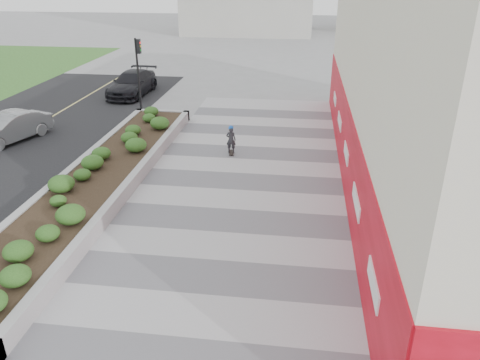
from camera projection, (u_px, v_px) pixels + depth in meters
The scene contains 9 objects.
ground at pixel (200, 321), 11.39m from camera, with size 160.00×160.00×0.00m, color gray.
walkway at pixel (221, 253), 14.09m from camera, with size 8.00×36.00×0.01m, color #A8A8AD.
building at pixel (436, 84), 17.00m from camera, with size 6.04×24.08×8.00m.
planter at pixel (99, 177), 18.18m from camera, with size 3.00×18.00×0.90m.
traffic_signal_near at pixel (139, 64), 26.88m from camera, with size 0.33×0.28×4.20m.
manhole_cover at pixel (237, 254), 14.04m from camera, with size 0.44×0.44×0.01m, color #595654.
skateboarder at pixel (231, 140), 21.26m from camera, with size 0.45×0.74×1.36m.
car_silver at pixel (9, 128), 22.80m from camera, with size 1.48×4.24×1.40m, color gray.
car_dark at pixel (132, 83), 31.17m from camera, with size 2.14×5.26×1.53m, color black.
Camera 1 is at (2.12, -8.72, 7.87)m, focal length 35.00 mm.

